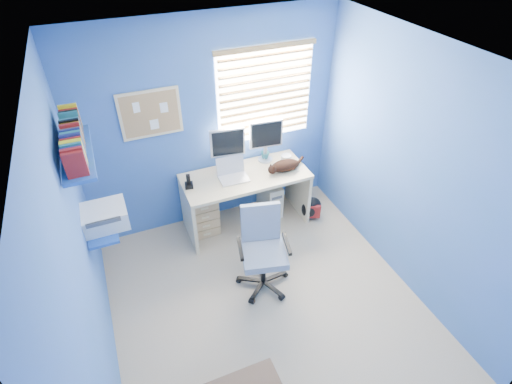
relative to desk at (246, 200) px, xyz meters
name	(u,v)px	position (x,y,z in m)	size (l,w,h in m)	color
floor	(267,304)	(-0.26, -1.26, -0.37)	(3.00, 3.20, 0.00)	tan
ceiling	(273,64)	(-0.26, -1.26, 2.13)	(3.00, 3.20, 0.00)	white
wall_back	(212,127)	(-0.26, 0.34, 0.88)	(3.00, 0.01, 2.50)	#3566AD
wall_front	(388,384)	(-0.26, -2.86, 0.88)	(3.00, 0.01, 2.50)	#3566AD
wall_left	(81,262)	(-1.76, -1.26, 0.88)	(0.01, 3.20, 2.50)	#3566AD
wall_right	(412,172)	(1.24, -1.26, 0.88)	(0.01, 3.20, 2.50)	#3566AD
desk	(246,200)	(0.00, 0.00, 0.00)	(1.48, 0.65, 0.74)	#CEB886
laptop	(233,171)	(-0.15, -0.02, 0.48)	(0.33, 0.26, 0.22)	silver
monitor_left	(227,149)	(-0.14, 0.20, 0.64)	(0.40, 0.12, 0.54)	silver
monitor_right	(265,141)	(0.35, 0.21, 0.64)	(0.40, 0.12, 0.54)	silver
phone	(188,181)	(-0.67, 0.03, 0.45)	(0.09, 0.11, 0.17)	black
mug	(265,156)	(0.35, 0.23, 0.42)	(0.10, 0.09, 0.10)	#1F686D
cd_spindle	(286,158)	(0.59, 0.11, 0.41)	(0.13, 0.13, 0.07)	silver
cat	(285,166)	(0.48, -0.08, 0.43)	(0.36, 0.19, 0.13)	black
tower_pc	(270,196)	(0.38, 0.13, -0.14)	(0.19, 0.44, 0.45)	beige
drawer_boxes	(203,214)	(-0.54, 0.05, -0.10)	(0.35, 0.28, 0.54)	tan
yellow_book	(266,214)	(0.24, -0.07, -0.25)	(0.03, 0.17, 0.24)	yellow
backpack	(311,208)	(0.81, -0.23, -0.21)	(0.27, 0.20, 0.31)	black
office_chair	(263,259)	(-0.19, -0.96, -0.02)	(0.65, 0.65, 0.93)	black
window_blinds	(266,95)	(0.39, 0.31, 1.18)	(1.15, 0.05, 1.10)	white
corkboard	(151,114)	(-0.91, 0.33, 1.18)	(0.64, 0.02, 0.52)	#CEB886
wall_shelves	(88,181)	(-1.62, -0.51, 1.06)	(0.42, 0.90, 1.05)	#2251AE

